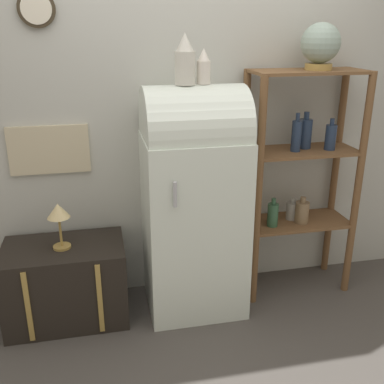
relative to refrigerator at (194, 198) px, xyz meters
name	(u,v)px	position (x,y,z in m)	size (l,w,h in m)	color
ground_plane	(203,325)	(0.00, -0.27, -0.78)	(12.00, 12.00, 0.00)	#4C4742
wall_back	(184,103)	(0.00, 0.30, 0.57)	(7.00, 0.09, 2.70)	#B7B7AD
refrigerator	(194,198)	(0.00, 0.00, 0.00)	(0.63, 0.59, 1.50)	silver
suitcase_trunk	(66,282)	(-0.85, 0.01, -0.52)	(0.76, 0.48, 0.52)	black
shelf_unit	(300,170)	(0.77, 0.08, 0.12)	(0.76, 0.36, 1.57)	brown
globe	(320,45)	(0.82, 0.06, 0.94)	(0.25, 0.25, 0.29)	#AD8942
vase_left	(185,61)	(-0.05, 0.00, 0.86)	(0.12, 0.12, 0.29)	beige
vase_center	(204,67)	(0.06, 0.01, 0.82)	(0.08, 0.08, 0.21)	silver
desk_lamp	(59,215)	(-0.85, -0.01, -0.04)	(0.14, 0.14, 0.30)	#AD8942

